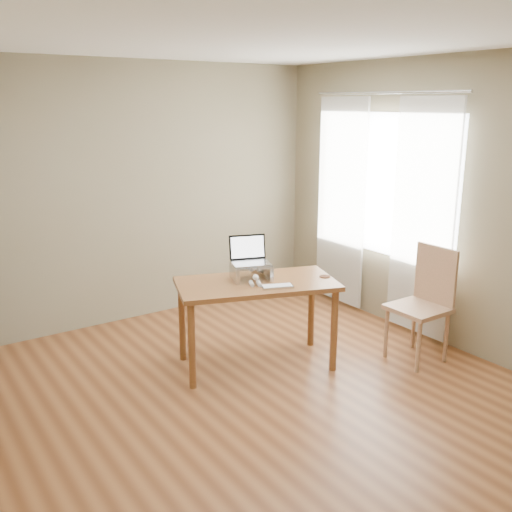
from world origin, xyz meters
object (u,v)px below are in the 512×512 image
(chair, at_px, (425,299))
(laptop, at_px, (247,256))
(desk, at_px, (257,294))
(cat, at_px, (249,270))
(keyboard, at_px, (277,286))

(chair, bearing_deg, laptop, 146.84)
(desk, height_order, cat, cat)
(desk, xyz_separation_m, laptop, (0.00, 0.14, 0.29))
(laptop, bearing_deg, chair, -13.86)
(cat, bearing_deg, laptop, 123.21)
(keyboard, height_order, chair, chair)
(keyboard, bearing_deg, desk, 124.53)
(cat, height_order, chair, chair)
(desk, bearing_deg, cat, 107.80)
(chair, bearing_deg, desk, 151.28)
(desk, height_order, chair, chair)
(chair, bearing_deg, cat, 147.56)
(keyboard, bearing_deg, chair, 0.47)
(keyboard, xyz_separation_m, chair, (1.24, -0.48, -0.22))
(desk, distance_m, chair, 1.47)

